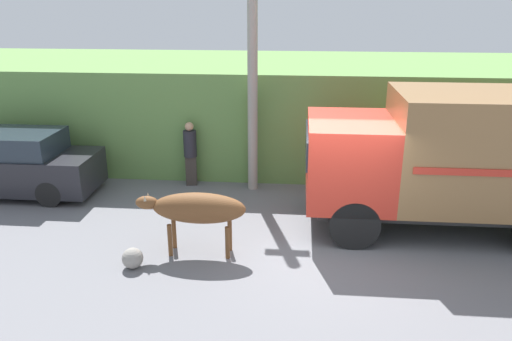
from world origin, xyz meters
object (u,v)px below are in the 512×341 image
parked_suv (9,164)px  pedestrian_on_hill (190,151)px  brown_cow (197,209)px  cargo_truck (456,157)px  utility_pole (253,75)px  roadside_rock (133,258)px

parked_suv → pedestrian_on_hill: (4.58, 1.06, 0.17)m
brown_cow → pedestrian_on_hill: 3.94m
cargo_truck → brown_cow: size_ratio=2.74×
parked_suv → utility_pole: 6.75m
brown_cow → utility_pole: size_ratio=0.37×
brown_cow → utility_pole: (0.76, 3.69, 2.09)m
cargo_truck → pedestrian_on_hill: (-6.29, 2.26, -0.74)m
cargo_truck → roadside_rock: cargo_truck is taller
pedestrian_on_hill → utility_pole: bearing=165.6°
pedestrian_on_hill → roadside_rock: bearing=77.8°
pedestrian_on_hill → brown_cow: bearing=94.1°
pedestrian_on_hill → utility_pole: size_ratio=0.30×
parked_suv → pedestrian_on_hill: bearing=17.4°
roadside_rock → brown_cow: bearing=31.7°
brown_cow → roadside_rock: size_ratio=5.45×
cargo_truck → utility_pole: size_ratio=1.02×
brown_cow → roadside_rock: bearing=-148.3°
brown_cow → pedestrian_on_hill: size_ratio=1.25×
utility_pole → parked_suv: bearing=-171.7°
utility_pole → pedestrian_on_hill: bearing=175.5°
cargo_truck → parked_suv: size_ratio=1.32×
pedestrian_on_hill → utility_pole: (1.72, -0.13, 2.08)m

